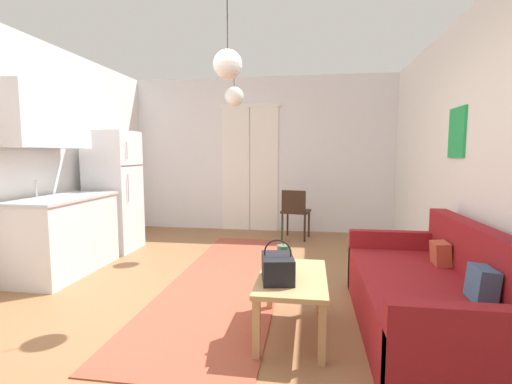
{
  "coord_description": "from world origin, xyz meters",
  "views": [
    {
      "loc": [
        0.87,
        -3.06,
        1.37
      ],
      "look_at": [
        0.25,
        1.05,
        0.93
      ],
      "focal_mm": 25.58,
      "sensor_mm": 36.0,
      "label": 1
    }
  ],
  "objects": [
    {
      "name": "couch",
      "position": [
        1.81,
        -0.26,
        0.27
      ],
      "size": [
        0.92,
        1.92,
        0.83
      ],
      "color": "maroon",
      "rests_on": "ground_plane"
    },
    {
      "name": "coffee_table",
      "position": [
        0.74,
        -0.38,
        0.39
      ],
      "size": [
        0.51,
        0.89,
        0.45
      ],
      "color": "tan",
      "rests_on": "ground_plane"
    },
    {
      "name": "bamboo_vase",
      "position": [
        0.66,
        -0.23,
        0.55
      ],
      "size": [
        0.1,
        0.1,
        0.41
      ],
      "color": "#47704C",
      "rests_on": "coffee_table"
    },
    {
      "name": "refrigerator",
      "position": [
        -1.88,
        1.7,
        0.84
      ],
      "size": [
        0.61,
        0.64,
        1.68
      ],
      "color": "white",
      "rests_on": "ground_plane"
    },
    {
      "name": "wall_right",
      "position": [
        2.33,
        -0.0,
        1.35
      ],
      "size": [
        0.12,
        6.88,
        2.7
      ],
      "color": "white",
      "rests_on": "ground_plane"
    },
    {
      "name": "area_rug",
      "position": [
        -0.01,
        0.71,
        0.01
      ],
      "size": [
        1.14,
        3.75,
        0.01
      ],
      "primitive_type": "cube",
      "color": "#9E4733",
      "rests_on": "ground_plane"
    },
    {
      "name": "handbag",
      "position": [
        0.64,
        -0.5,
        0.55
      ],
      "size": [
        0.27,
        0.35,
        0.3
      ],
      "color": "black",
      "rests_on": "coffee_table"
    },
    {
      "name": "kitchen_counter",
      "position": [
        -1.94,
        0.66,
        0.8
      ],
      "size": [
        0.63,
        1.28,
        2.1
      ],
      "color": "silver",
      "rests_on": "ground_plane"
    },
    {
      "name": "accent_chair",
      "position": [
        0.63,
        2.7,
        0.47
      ],
      "size": [
        0.49,
        0.47,
        0.8
      ],
      "rotation": [
        0.0,
        0.0,
        2.96
      ],
      "color": "black",
      "rests_on": "ground_plane"
    },
    {
      "name": "wall_back",
      "position": [
        -0.01,
        3.39,
        1.34
      ],
      "size": [
        4.77,
        0.13,
        2.7
      ],
      "color": "silver",
      "rests_on": "ground_plane"
    },
    {
      "name": "pendant_lamp_near",
      "position": [
        0.14,
        0.11,
        2.14
      ],
      "size": [
        0.25,
        0.25,
        0.69
      ],
      "color": "black"
    },
    {
      "name": "ground_plane",
      "position": [
        0.0,
        0.0,
        -0.05
      ],
      "size": [
        5.17,
        7.28,
        0.1
      ],
      "primitive_type": "cube",
      "color": "#8E603D"
    },
    {
      "name": "pendant_lamp_far",
      "position": [
        -0.19,
        1.94,
        2.15
      ],
      "size": [
        0.26,
        0.26,
        0.68
      ],
      "color": "black"
    }
  ]
}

